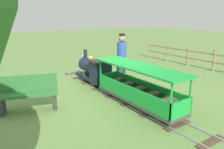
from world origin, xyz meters
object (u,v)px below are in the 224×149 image
locomotive (94,70)px  conductor_person (122,54)px  park_bench (29,93)px  passenger_car (138,89)px

locomotive → conductor_person: 1.02m
locomotive → conductor_person: bearing=-24.8°
conductor_person → park_bench: (-3.06, -0.52, -0.54)m
passenger_car → conductor_person: (0.82, 1.74, 0.53)m
park_bench → passenger_car: bearing=-28.5°
passenger_car → park_bench: passenger_car is taller
park_bench → locomotive: bearing=21.9°
locomotive → park_bench: bearing=-158.1°
locomotive → passenger_car: bearing=-90.0°
locomotive → passenger_car: 2.12m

